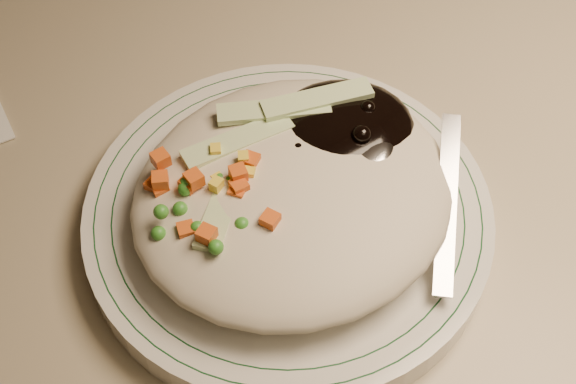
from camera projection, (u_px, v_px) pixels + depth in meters
desk at (280, 179)px, 0.78m from camera, size 1.40×0.70×0.74m
plate at (288, 218)px, 0.49m from camera, size 0.25×0.25×0.02m
plate_rim at (288, 208)px, 0.48m from camera, size 0.23×0.23×0.00m
meal at (295, 183)px, 0.47m from camera, size 0.21×0.19×0.05m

